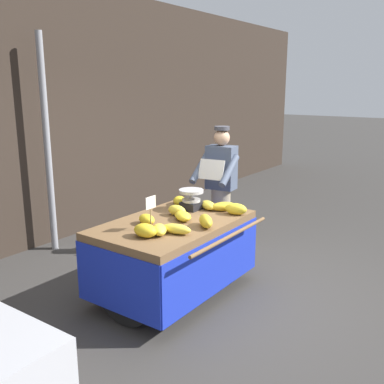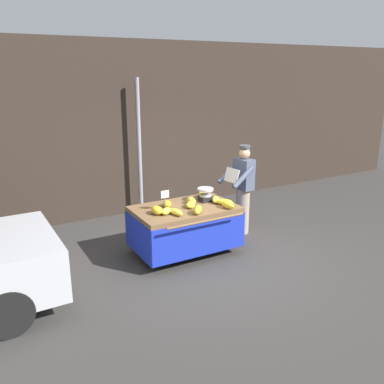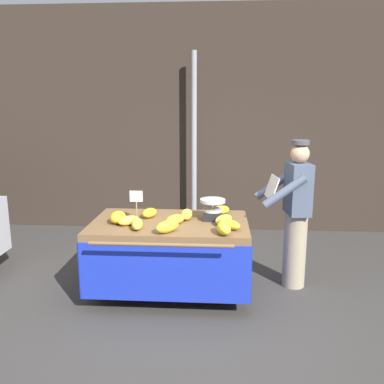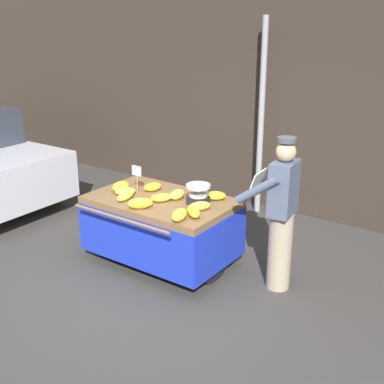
% 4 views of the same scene
% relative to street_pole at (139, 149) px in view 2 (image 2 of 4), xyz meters
% --- Properties ---
extents(ground_plane, '(60.00, 60.00, 0.00)m').
position_rel_street_pole_xyz_m(ground_plane, '(0.22, -2.69, -1.45)').
color(ground_plane, '#383533').
extents(back_wall, '(16.00, 0.24, 3.66)m').
position_rel_street_pole_xyz_m(back_wall, '(0.22, 0.39, 0.38)').
color(back_wall, '#332821').
rests_on(back_wall, ground).
extents(street_pole, '(0.09, 0.09, 2.90)m').
position_rel_street_pole_xyz_m(street_pole, '(0.00, 0.00, 0.00)').
color(street_pole, gray).
rests_on(street_pole, ground).
extents(banana_cart, '(1.73, 1.26, 0.84)m').
position_rel_street_pole_xyz_m(banana_cart, '(-0.13, -2.21, -0.83)').
color(banana_cart, brown).
rests_on(banana_cart, ground).
extents(weighing_scale, '(0.28, 0.28, 0.24)m').
position_rel_street_pole_xyz_m(weighing_scale, '(0.34, -2.11, -0.49)').
color(weighing_scale, black).
rests_on(weighing_scale, banana_cart).
extents(price_sign, '(0.14, 0.01, 0.34)m').
position_rel_street_pole_xyz_m(price_sign, '(-0.49, -2.22, -0.36)').
color(price_sign, '#997A51').
rests_on(price_sign, banana_cart).
extents(banana_bunch_0, '(0.28, 0.29, 0.13)m').
position_rel_street_pole_xyz_m(banana_bunch_0, '(-0.10, -2.61, -0.55)').
color(banana_bunch_0, gold).
rests_on(banana_bunch_0, banana_cart).
extents(banana_bunch_1, '(0.27, 0.30, 0.10)m').
position_rel_street_pole_xyz_m(banana_bunch_1, '(-0.06, -2.29, -0.56)').
color(banana_bunch_1, yellow).
rests_on(banana_bunch_1, banana_cart).
extents(banana_bunch_2, '(0.21, 0.26, 0.11)m').
position_rel_street_pole_xyz_m(banana_bunch_2, '(-0.38, -2.06, -0.56)').
color(banana_bunch_2, gold).
rests_on(banana_bunch_2, banana_cart).
extents(banana_bunch_3, '(0.25, 0.30, 0.10)m').
position_rel_street_pole_xyz_m(banana_bunch_3, '(0.46, -2.26, -0.56)').
color(banana_bunch_3, yellow).
rests_on(banana_bunch_3, banana_cart).
extents(banana_bunch_4, '(0.17, 0.31, 0.10)m').
position_rel_street_pole_xyz_m(banana_bunch_4, '(-0.43, -2.49, -0.56)').
color(banana_bunch_4, yellow).
rests_on(banana_bunch_4, banana_cart).
extents(banana_bunch_5, '(0.18, 0.27, 0.13)m').
position_rel_street_pole_xyz_m(banana_bunch_5, '(0.46, -2.63, -0.55)').
color(banana_bunch_5, yellow).
rests_on(banana_bunch_5, banana_cart).
extents(banana_bunch_6, '(0.29, 0.27, 0.10)m').
position_rel_street_pole_xyz_m(banana_bunch_6, '(0.42, -1.88, -0.56)').
color(banana_bunch_6, gold).
rests_on(banana_bunch_6, banana_cart).
extents(banana_bunch_7, '(0.17, 0.25, 0.13)m').
position_rel_street_pole_xyz_m(banana_bunch_7, '(-0.68, -2.31, -0.54)').
color(banana_bunch_7, gold).
rests_on(banana_bunch_7, banana_cart).
extents(banana_bunch_8, '(0.30, 0.29, 0.10)m').
position_rel_street_pole_xyz_m(banana_bunch_8, '(0.51, -2.44, -0.56)').
color(banana_bunch_8, gold).
rests_on(banana_bunch_8, banana_cart).
extents(banana_bunch_9, '(0.27, 0.27, 0.10)m').
position_rel_street_pole_xyz_m(banana_bunch_9, '(-0.55, -2.37, -0.56)').
color(banana_bunch_9, yellow).
rests_on(banana_bunch_9, banana_cart).
extents(banana_bunch_10, '(0.14, 0.23, 0.12)m').
position_rel_street_pole_xyz_m(banana_bunch_10, '(0.05, -2.12, -0.55)').
color(banana_bunch_10, yellow).
rests_on(banana_bunch_10, banana_cart).
extents(vendor_person, '(0.61, 0.56, 1.71)m').
position_rel_street_pole_xyz_m(vendor_person, '(1.28, -1.92, -0.58)').
color(vendor_person, gray).
rests_on(vendor_person, ground).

